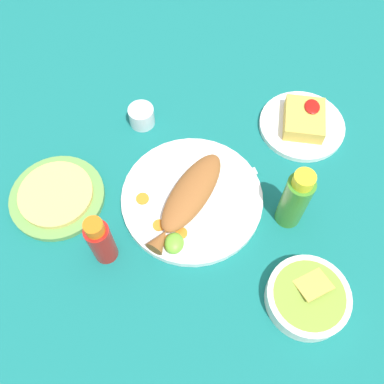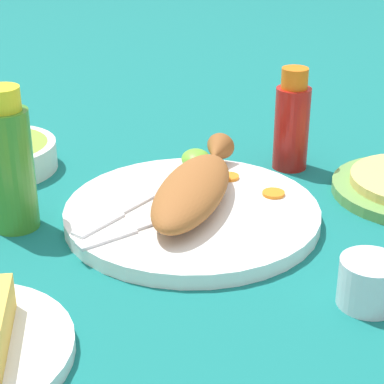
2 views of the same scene
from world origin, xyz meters
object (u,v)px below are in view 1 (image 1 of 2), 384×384
object	(u,v)px
side_plate_fries	(302,126)
tortilla_plate	(57,197)
fried_fish	(189,196)
fork_near	(224,182)
hot_sauce_bottle_red	(101,241)
main_plate	(192,198)
hot_sauce_bottle_green	(295,200)
fork_far	(229,200)
guacamole_bowl	(308,297)
salt_cup	(142,117)

from	to	relation	value
side_plate_fries	tortilla_plate	world-z (taller)	same
fried_fish	side_plate_fries	size ratio (longest dim) A/B	1.28
fork_near	hot_sauce_bottle_red	xyz separation A→B (m)	(-0.19, 0.22, 0.05)
main_plate	hot_sauce_bottle_red	size ratio (longest dim) A/B	2.14
hot_sauce_bottle_red	tortilla_plate	size ratio (longest dim) A/B	0.70
hot_sauce_bottle_red	hot_sauce_bottle_green	distance (m)	0.39
fork_near	hot_sauce_bottle_green	world-z (taller)	hot_sauce_bottle_green
main_plate	fork_far	distance (m)	0.08
hot_sauce_bottle_red	guacamole_bowl	bearing A→B (deg)	-95.61
main_plate	side_plate_fries	bearing A→B (deg)	-44.88
fried_fish	fork_far	distance (m)	0.09
fork_far	hot_sauce_bottle_green	world-z (taller)	hot_sauce_bottle_green
fork_near	salt_cup	bearing A→B (deg)	115.89
main_plate	tortilla_plate	bearing A→B (deg)	97.26
fried_fish	salt_cup	size ratio (longest dim) A/B	4.26
fork_near	hot_sauce_bottle_red	size ratio (longest dim) A/B	1.17
hot_sauce_bottle_green	salt_cup	size ratio (longest dim) A/B	2.80
main_plate	hot_sauce_bottle_red	bearing A→B (deg)	133.03
fork_far	hot_sauce_bottle_green	distance (m)	0.14
main_plate	fried_fish	bearing A→B (deg)	157.94
main_plate	fork_far	size ratio (longest dim) A/B	2.16
main_plate	guacamole_bowl	size ratio (longest dim) A/B	1.93
main_plate	fried_fish	size ratio (longest dim) A/B	1.18
main_plate	salt_cup	xyz separation A→B (m)	(0.20, 0.15, 0.01)
side_plate_fries	tortilla_plate	bearing A→B (deg)	117.31
hot_sauce_bottle_red	hot_sauce_bottle_green	world-z (taller)	hot_sauce_bottle_green
fried_fish	salt_cup	world-z (taller)	fried_fish
side_plate_fries	tortilla_plate	xyz separation A→B (m)	(-0.27, 0.53, 0.00)
fried_fish	main_plate	bearing A→B (deg)	-0.00
fried_fish	hot_sauce_bottle_red	distance (m)	0.21
side_plate_fries	tortilla_plate	size ratio (longest dim) A/B	0.99
main_plate	tortilla_plate	world-z (taller)	main_plate
fork_far	hot_sauce_bottle_red	size ratio (longest dim) A/B	0.99
guacamole_bowl	hot_sauce_bottle_green	bearing A→B (deg)	13.15
guacamole_bowl	fork_far	bearing A→B (deg)	41.89
fork_far	hot_sauce_bottle_green	size ratio (longest dim) A/B	0.83
salt_cup	guacamole_bowl	xyz separation A→B (m)	(-0.38, -0.40, 0.00)
hot_sauce_bottle_green	fork_near	bearing A→B (deg)	68.80
hot_sauce_bottle_red	side_plate_fries	world-z (taller)	hot_sauce_bottle_red
hot_sauce_bottle_red	salt_cup	bearing A→B (deg)	-1.22
tortilla_plate	salt_cup	bearing A→B (deg)	-31.68
salt_cup	fork_near	bearing A→B (deg)	-124.99
fried_fish	fork_far	bearing A→B (deg)	-59.27
fork_near	side_plate_fries	world-z (taller)	fork_near
main_plate	fork_far	world-z (taller)	fork_far
main_plate	fork_far	bearing A→B (deg)	-88.33
fried_fish	guacamole_bowl	world-z (taller)	fried_fish
main_plate	hot_sauce_bottle_green	distance (m)	0.22
hot_sauce_bottle_red	fried_fish	bearing A→B (deg)	-48.32
fork_near	hot_sauce_bottle_red	distance (m)	0.30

